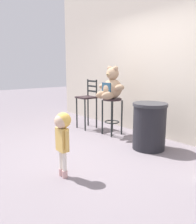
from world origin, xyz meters
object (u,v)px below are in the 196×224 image
Objects in this scene: bar_stool_with_teddy at (112,109)px; child_walking at (62,131)px; bar_chair_empty at (87,100)px; trash_bin at (149,126)px; teddy_bear at (111,87)px.

child_walking is at bearing -60.20° from bar_stool_with_teddy.
bar_stool_with_teddy is 0.68× the size of bar_chair_empty.
trash_bin is at bearing -5.34° from bar_stool_with_teddy.
child_walking is 1.05× the size of trash_bin.
bar_stool_with_teddy is at bearing 5.58° from bar_chair_empty.
child_walking reaches higher than bar_stool_with_teddy.
teddy_bear reaches higher than trash_bin.
teddy_bear is 1.20m from trash_bin.
bar_stool_with_teddy is 1.17× the size of teddy_bear.
trash_bin is 0.71× the size of bar_chair_empty.
teddy_bear is 2.05m from child_walking.
teddy_bear is 0.82× the size of trash_bin.
bar_chair_empty is at bearing -176.76° from teddy_bear.
bar_stool_with_teddy is 0.91× the size of child_walking.
child_walking is at bearing -90.82° from trash_bin.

